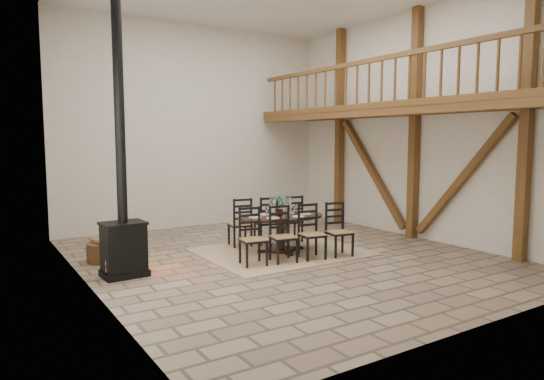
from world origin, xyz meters
TOP-DOWN VIEW (x-y plane):
  - ground at (0.00, 0.00)m, footprint 8.00×8.00m
  - room_shell at (1.19, 0.00)m, footprint 7.02×8.02m
  - rug at (0.13, 0.39)m, footprint 3.00×2.50m
  - dining_table at (0.12, 0.31)m, footprint 2.17×2.21m
  - wood_stove at (-2.90, 0.34)m, footprint 0.71×0.56m
  - log_basket at (-2.98, 1.47)m, footprint 0.52×0.52m
  - log_stack at (-3.05, 0.28)m, footprint 0.36×0.30m

SIDE VIEW (x-z plane):
  - ground at x=0.00m, z-range 0.00..0.00m
  - rug at x=0.13m, z-range 0.00..0.02m
  - log_stack at x=-3.05m, z-range 0.00..0.32m
  - log_basket at x=-2.98m, z-range -0.03..0.40m
  - dining_table at x=0.12m, z-range -0.18..0.93m
  - wood_stove at x=-2.90m, z-range -1.38..3.62m
  - room_shell at x=1.19m, z-range 0.51..5.52m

